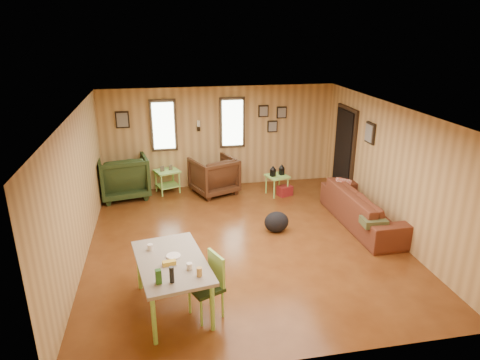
% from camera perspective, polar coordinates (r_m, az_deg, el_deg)
% --- Properties ---
extents(room, '(5.54, 6.04, 2.44)m').
position_cam_1_polar(room, '(7.68, 1.42, 0.85)').
color(room, brown).
rests_on(room, ground).
extents(sofa, '(0.76, 2.43, 0.94)m').
position_cam_1_polar(sofa, '(8.69, 16.62, -2.85)').
color(sofa, '#612D1B').
rests_on(sofa, ground).
extents(recliner_brown, '(1.17, 1.14, 0.95)m').
position_cam_1_polar(recliner_brown, '(9.92, -3.52, 0.85)').
color(recliner_brown, '#442614').
rests_on(recliner_brown, ground).
extents(recliner_green, '(1.22, 1.17, 1.09)m').
position_cam_1_polar(recliner_green, '(10.03, -15.34, 0.78)').
color(recliner_green, '#273A1A').
rests_on(recliner_green, ground).
extents(end_table, '(0.65, 0.63, 0.66)m').
position_cam_1_polar(end_table, '(10.12, -9.67, 0.36)').
color(end_table, '#ABFF71').
rests_on(end_table, ground).
extents(side_table, '(0.56, 0.56, 0.72)m').
position_cam_1_polar(side_table, '(9.84, 4.98, 0.74)').
color(side_table, '#ABFF71').
rests_on(side_table, ground).
extents(cooler, '(0.38, 0.32, 0.23)m').
position_cam_1_polar(cooler, '(9.93, 5.99, -1.42)').
color(cooler, maroon).
rests_on(cooler, ground).
extents(backpack, '(0.51, 0.41, 0.40)m').
position_cam_1_polar(backpack, '(8.18, 4.88, -5.59)').
color(backpack, black).
rests_on(backpack, ground).
extents(sofa_pillows, '(0.47, 1.77, 0.37)m').
position_cam_1_polar(sofa_pillows, '(8.43, 15.44, -3.21)').
color(sofa_pillows, '#474D2B').
rests_on(sofa_pillows, sofa).
extents(dining_table, '(1.12, 1.60, 0.96)m').
position_cam_1_polar(dining_table, '(5.92, -9.09, -11.18)').
color(dining_table, '#9D9384').
rests_on(dining_table, ground).
extents(dining_chair, '(0.53, 0.53, 0.89)m').
position_cam_1_polar(dining_chair, '(5.87, -4.03, -13.38)').
color(dining_chair, '#273A1A').
rests_on(dining_chair, ground).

